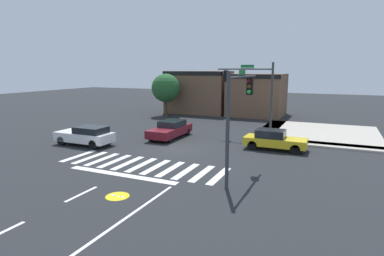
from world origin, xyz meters
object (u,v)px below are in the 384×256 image
(traffic_signal_northeast, at_px, (252,87))
(car_white, at_px, (86,135))
(car_yellow, at_px, (274,140))
(roadside_tree, at_px, (166,88))
(traffic_signal_southeast, at_px, (239,103))
(car_maroon, at_px, (170,129))

(traffic_signal_northeast, relative_size, car_white, 1.39)
(traffic_signal_northeast, height_order, car_yellow, traffic_signal_northeast)
(roadside_tree, bearing_deg, traffic_signal_southeast, -51.91)
(car_maroon, relative_size, roadside_tree, 0.94)
(car_maroon, relative_size, car_white, 1.07)
(traffic_signal_southeast, height_order, car_maroon, traffic_signal_southeast)
(traffic_signal_southeast, xyz_separation_m, car_maroon, (-7.91, 7.36, -3.22))
(car_white, relative_size, roadside_tree, 0.87)
(traffic_signal_southeast, bearing_deg, car_maroon, 47.08)
(traffic_signal_northeast, relative_size, car_yellow, 1.44)
(traffic_signal_southeast, distance_m, car_white, 13.03)
(traffic_signal_northeast, height_order, car_white, traffic_signal_northeast)
(traffic_signal_northeast, height_order, roadside_tree, traffic_signal_northeast)
(traffic_signal_southeast, xyz_separation_m, car_yellow, (0.68, 6.82, -3.21))
(traffic_signal_southeast, bearing_deg, car_white, 79.18)
(traffic_signal_southeast, relative_size, car_white, 1.26)
(car_maroon, height_order, car_white, car_white)
(traffic_signal_southeast, relative_size, traffic_signal_northeast, 0.91)
(traffic_signal_northeast, bearing_deg, car_white, 36.60)
(car_maroon, height_order, car_yellow, car_yellow)
(car_yellow, bearing_deg, traffic_signal_northeast, 127.27)
(traffic_signal_southeast, xyz_separation_m, roadside_tree, (-14.34, 18.29, -0.54))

